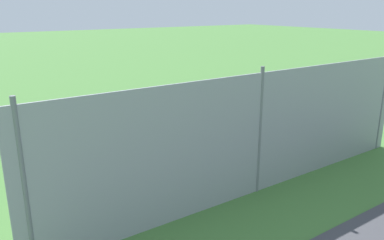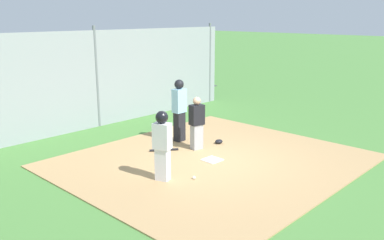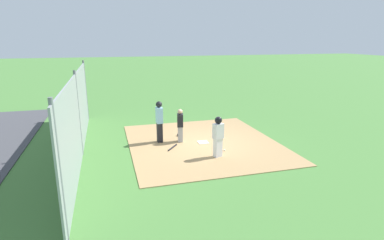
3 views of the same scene
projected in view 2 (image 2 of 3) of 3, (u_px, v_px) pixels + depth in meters
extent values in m
plane|color=#477A38|center=(212.00, 161.00, 10.69)|extent=(140.00, 140.00, 0.00)
cube|color=#A88456|center=(212.00, 161.00, 10.69)|extent=(7.20, 6.40, 0.03)
cube|color=white|center=(212.00, 160.00, 10.68)|extent=(0.45, 0.45, 0.02)
cube|color=#9E9EA3|center=(197.00, 137.00, 11.51)|extent=(0.34, 0.28, 0.70)
cube|color=black|center=(197.00, 115.00, 11.36)|extent=(0.43, 0.34, 0.56)
sphere|color=tan|center=(197.00, 101.00, 11.26)|extent=(0.22, 0.22, 0.22)
cube|color=black|center=(179.00, 127.00, 12.23)|extent=(0.31, 0.23, 0.88)
cube|color=#8CC1E0|center=(179.00, 101.00, 12.03)|extent=(0.39, 0.27, 0.69)
sphere|color=black|center=(179.00, 84.00, 11.91)|extent=(0.27, 0.27, 0.27)
cube|color=silver|center=(163.00, 164.00, 9.33)|extent=(0.31, 0.36, 0.74)
cube|color=silver|center=(162.00, 136.00, 9.16)|extent=(0.37, 0.44, 0.59)
sphere|color=tan|center=(162.00, 118.00, 9.06)|extent=(0.23, 0.23, 0.23)
sphere|color=black|center=(162.00, 117.00, 9.06)|extent=(0.28, 0.28, 0.28)
cylinder|color=black|center=(164.00, 150.00, 11.40)|extent=(0.67, 0.54, 0.06)
ellipsoid|color=black|center=(219.00, 142.00, 12.05)|extent=(0.24, 0.20, 0.12)
sphere|color=white|center=(194.00, 178.00, 9.44)|extent=(0.07, 0.07, 0.07)
cube|color=#93999E|center=(97.00, 79.00, 13.68)|extent=(12.00, 0.05, 3.20)
cylinder|color=slate|center=(210.00, 63.00, 17.67)|extent=(0.10, 0.10, 3.35)
cylinder|color=slate|center=(97.00, 77.00, 13.66)|extent=(0.10, 0.10, 3.35)
cube|color=#424247|center=(32.00, 104.00, 17.37)|extent=(18.00, 5.20, 0.04)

